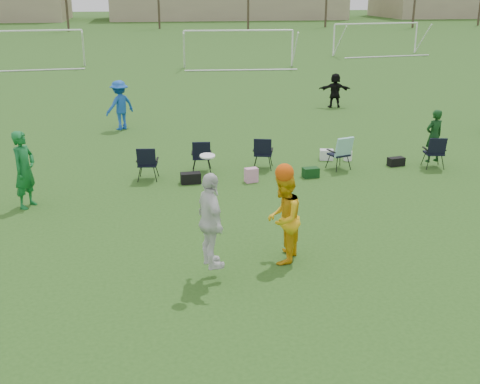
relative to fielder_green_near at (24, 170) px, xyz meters
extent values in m
plane|color=#264F18|center=(5.43, -5.90, -0.96)|extent=(260.00, 260.00, 0.00)
imported|color=#12672B|center=(0.00, 0.00, 0.00)|extent=(0.72, 0.83, 1.92)
imported|color=#174DB3|center=(2.06, 8.31, -0.03)|extent=(1.38, 1.28, 1.86)
imported|color=black|center=(11.46, 11.29, -0.19)|extent=(1.48, 0.68, 1.54)
imported|color=white|center=(4.05, -4.63, 0.21)|extent=(0.67, 1.13, 1.80)
imported|color=#F0B014|center=(5.53, -4.05, -0.06)|extent=(1.00, 1.09, 1.81)
sphere|color=#DB4C0B|center=(5.53, -4.05, 0.88)|extent=(0.36, 0.36, 0.36)
cylinder|color=white|center=(4.00, -4.68, 1.45)|extent=(0.27, 0.27, 0.05)
imported|color=#0E3613|center=(11.49, 1.72, -0.01)|extent=(0.66, 0.52, 1.59)
cube|color=black|center=(4.14, 1.23, -0.81)|extent=(0.56, 0.33, 0.30)
cube|color=pink|center=(5.82, 1.08, -0.76)|extent=(0.39, 0.29, 0.40)
cube|color=#0F3813|center=(7.58, 1.24, -0.82)|extent=(0.48, 0.33, 0.28)
cube|color=white|center=(8.57, 2.95, -0.80)|extent=(0.48, 0.39, 0.32)
cylinder|color=white|center=(9.21, 2.76, -0.81)|extent=(0.26, 0.26, 0.30)
cube|color=black|center=(10.46, 1.96, -0.83)|extent=(0.54, 0.35, 0.26)
cube|color=black|center=(2.98, 1.78, -0.48)|extent=(0.67, 0.67, 0.96)
cube|color=black|center=(4.55, 2.29, -0.48)|extent=(0.66, 0.66, 0.96)
cube|color=black|center=(6.40, 2.35, -0.48)|extent=(0.74, 0.74, 0.96)
cube|color=black|center=(8.62, 1.93, -0.48)|extent=(0.76, 0.76, 0.96)
cube|color=black|center=(11.49, 1.62, -0.48)|extent=(0.68, 0.68, 0.96)
cylinder|color=white|center=(-0.93, 28.42, 0.24)|extent=(0.12, 0.12, 2.40)
cylinder|color=white|center=(-4.57, 28.10, 1.44)|extent=(7.28, 0.76, 0.12)
cylinder|color=white|center=(5.79, 26.35, 0.24)|extent=(0.12, 0.12, 2.40)
cylinder|color=white|center=(13.07, 25.84, 0.24)|extent=(0.12, 0.12, 2.40)
cylinder|color=white|center=(9.43, 26.10, 1.44)|extent=(7.29, 0.63, 0.12)
cylinder|color=white|center=(17.82, 31.59, 0.24)|extent=(0.12, 0.12, 2.40)
cylinder|color=white|center=(25.04, 32.61, 0.24)|extent=(0.12, 0.12, 2.40)
cylinder|color=white|center=(21.43, 32.10, 1.44)|extent=(7.25, 1.13, 0.12)
camera|label=1|loc=(2.97, -14.68, 4.23)|focal=45.00mm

